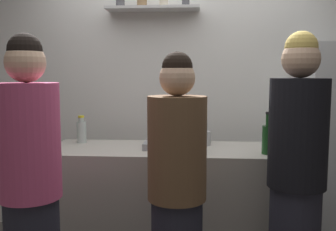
# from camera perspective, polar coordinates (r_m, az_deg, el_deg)

# --- Properties ---
(back_wall_assembly) EXTENTS (4.80, 0.32, 2.60)m
(back_wall_assembly) POSITION_cam_1_polar(r_m,az_deg,el_deg) (3.58, 1.95, 3.54)
(back_wall_assembly) COLOR white
(back_wall_assembly) RESTS_ON ground
(refrigerator) EXTENTS (0.57, 0.67, 1.71)m
(refrigerator) POSITION_cam_1_polar(r_m,az_deg,el_deg) (3.43, 23.84, -4.69)
(refrigerator) COLOR silver
(refrigerator) RESTS_ON ground
(counter) EXTENTS (1.82, 0.65, 0.91)m
(counter) POSITION_cam_1_polar(r_m,az_deg,el_deg) (3.03, -0.00, -13.39)
(counter) COLOR #B7B2A8
(counter) RESTS_ON ground
(baking_pan) EXTENTS (0.34, 0.24, 0.05)m
(baking_pan) POSITION_cam_1_polar(r_m,az_deg,el_deg) (2.89, -0.22, -4.47)
(baking_pan) COLOR gray
(baking_pan) RESTS_ON counter
(utensil_holder) EXTENTS (0.10, 0.10, 0.22)m
(utensil_holder) POSITION_cam_1_polar(r_m,az_deg,el_deg) (3.03, 5.47, -3.38)
(utensil_holder) COLOR #B2B2B7
(utensil_holder) RESTS_ON counter
(wine_bottle_pale_glass) EXTENTS (0.06, 0.06, 0.31)m
(wine_bottle_pale_glass) POSITION_cam_1_polar(r_m,az_deg,el_deg) (2.74, 4.64, -2.99)
(wine_bottle_pale_glass) COLOR #B2BFB2
(wine_bottle_pale_glass) RESTS_ON counter
(wine_bottle_amber_glass) EXTENTS (0.07, 0.07, 0.28)m
(wine_bottle_amber_glass) POSITION_cam_1_polar(r_m,az_deg,el_deg) (2.92, -17.19, -3.03)
(wine_bottle_amber_glass) COLOR #472814
(wine_bottle_amber_glass) RESTS_ON counter
(wine_bottle_green_glass) EXTENTS (0.08, 0.08, 0.30)m
(wine_bottle_green_glass) POSITION_cam_1_polar(r_m,az_deg,el_deg) (2.77, 14.71, -3.33)
(wine_bottle_green_glass) COLOR #19471E
(wine_bottle_green_glass) RESTS_ON counter
(water_bottle_plastic) EXTENTS (0.08, 0.08, 0.22)m
(water_bottle_plastic) POSITION_cam_1_polar(r_m,az_deg,el_deg) (3.19, -12.85, -2.28)
(water_bottle_plastic) COLOR silver
(water_bottle_plastic) RESTS_ON counter
(person_brown_jacket) EXTENTS (0.34, 0.34, 1.60)m
(person_brown_jacket) POSITION_cam_1_polar(r_m,az_deg,el_deg) (2.25, 1.35, -11.57)
(person_brown_jacket) COLOR #262633
(person_brown_jacket) RESTS_ON ground
(person_blonde) EXTENTS (0.34, 0.34, 1.72)m
(person_blonde) POSITION_cam_1_polar(r_m,az_deg,el_deg) (2.40, 18.69, -9.01)
(person_blonde) COLOR #262633
(person_blonde) RESTS_ON ground
(person_pink_top) EXTENTS (0.34, 0.34, 1.69)m
(person_pink_top) POSITION_cam_1_polar(r_m,az_deg,el_deg) (2.26, -19.92, -10.46)
(person_pink_top) COLOR #262633
(person_pink_top) RESTS_ON ground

